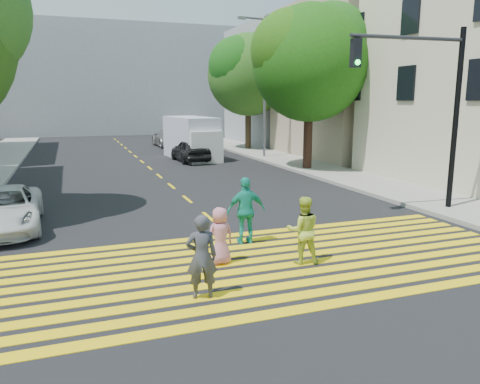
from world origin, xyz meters
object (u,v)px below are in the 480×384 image
pedestrian_woman (303,230)px  pedestrian_extra (246,211)px  dark_car_parked (196,140)px  white_van (193,139)px  tree_right_near (311,57)px  dark_car_near (190,150)px  pedestrian_man (202,257)px  traffic_signal (429,95)px  tree_right_far (249,70)px  white_sedan (3,209)px  pedestrian_child (220,236)px  silver_car (168,138)px

pedestrian_woman → pedestrian_extra: pedestrian_extra is taller
dark_car_parked → white_van: 6.32m
pedestrian_woman → white_van: bearing=-81.0°
tree_right_near → dark_car_near: (-5.18, 5.76, -5.27)m
pedestrian_man → white_van: (5.23, 21.30, 0.45)m
white_van → traffic_signal: traffic_signal is taller
tree_right_far → white_sedan: tree_right_far is taller
dark_car_near → white_van: bearing=-113.3°
white_sedan → traffic_signal: traffic_signal is taller
pedestrian_child → pedestrian_woman: bearing=152.7°
pedestrian_child → pedestrian_extra: 1.74m
pedestrian_man → pedestrian_child: bearing=-109.5°
pedestrian_man → traffic_signal: 10.27m
pedestrian_child → white_sedan: 7.12m
silver_car → traffic_signal: traffic_signal is taller
pedestrian_woman → pedestrian_child: pedestrian_woman is taller
tree_right_near → silver_car: bearing=106.1°
white_sedan → dark_car_near: (8.98, 13.40, 0.08)m
pedestrian_man → pedestrian_woman: size_ratio=1.04×
pedestrian_child → white_sedan: (-5.14, 4.93, -0.05)m
tree_right_near → tree_right_far: size_ratio=1.00×
silver_car → white_van: 8.80m
tree_right_near → dark_car_parked: size_ratio=2.14×
pedestrian_man → silver_car: 30.56m
pedestrian_woman → dark_car_parked: 26.58m
dark_car_parked → traffic_signal: 23.45m
tree_right_near → tree_right_far: 11.13m
tree_right_near → silver_car: (-4.56, 15.79, -5.25)m
tree_right_near → white_van: (-4.70, 7.01, -4.70)m
pedestrian_child → white_van: size_ratio=0.23×
dark_car_near → silver_car: bearing=-96.0°
pedestrian_extra → dark_car_parked: bearing=-98.2°
pedestrian_woman → tree_right_near: bearing=-102.6°
pedestrian_extra → dark_car_parked: pedestrian_extra is taller
white_sedan → silver_car: size_ratio=0.90×
pedestrian_woman → traffic_signal: traffic_signal is taller
pedestrian_extra → tree_right_far: bearing=-107.9°
pedestrian_man → pedestrian_child: 1.96m
dark_car_near → silver_car: silver_car is taller
pedestrian_man → tree_right_far: bearing=-104.4°
white_van → tree_right_far: bearing=31.7°
pedestrian_woman → dark_car_near: bearing=-80.0°
pedestrian_child → traffic_signal: bearing=-171.4°
pedestrian_child → dark_car_near: 18.73m
tree_right_far → dark_car_near: bearing=-138.0°
silver_car → pedestrian_child: bearing=79.9°
white_sedan → traffic_signal: (13.06, -2.45, 3.31)m
pedestrian_child → silver_car: bearing=-107.7°
silver_car → pedestrian_woman: bearing=83.7°
tree_right_near → tree_right_far: tree_right_near is taller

